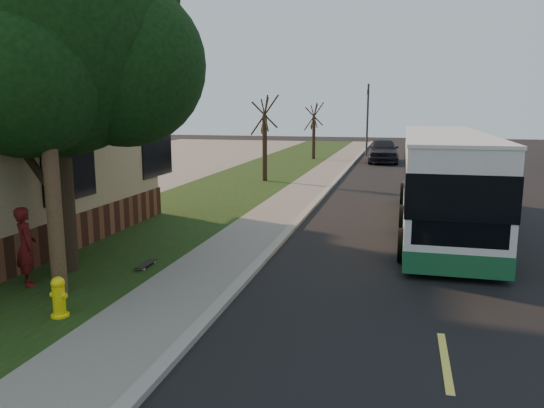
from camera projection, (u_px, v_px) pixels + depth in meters
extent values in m
plane|color=black|center=(196.00, 335.00, 8.90)|extent=(120.00, 120.00, 0.00)
cube|color=black|center=(423.00, 222.00, 17.50)|extent=(8.00, 80.00, 0.01)
cube|color=gray|center=(304.00, 215.00, 18.44)|extent=(0.25, 80.00, 0.12)
cube|color=slate|center=(276.00, 214.00, 18.68)|extent=(2.00, 80.00, 0.08)
cube|color=black|center=(184.00, 210.00, 19.50)|extent=(5.00, 80.00, 0.07)
cylinder|color=yellow|center=(59.00, 302.00, 9.45)|extent=(0.22, 0.22, 0.55)
sphere|color=yellow|center=(58.00, 283.00, 9.39)|extent=(0.24, 0.24, 0.24)
cylinder|color=yellow|center=(59.00, 295.00, 9.43)|extent=(0.30, 0.10, 0.10)
cylinder|color=yellow|center=(59.00, 295.00, 9.43)|extent=(0.10, 0.18, 0.10)
cylinder|color=yellow|center=(60.00, 315.00, 9.49)|extent=(0.32, 0.32, 0.04)
cylinder|color=#473321|center=(43.00, 63.00, 9.80)|extent=(0.30, 0.30, 9.00)
cylinder|color=black|center=(61.00, 184.00, 11.90)|extent=(0.56, 0.56, 4.00)
sphere|color=black|center=(50.00, 35.00, 11.32)|extent=(5.20, 5.20, 5.20)
sphere|color=black|center=(125.00, 65.00, 11.67)|extent=(3.60, 3.60, 3.60)
sphere|color=black|center=(24.00, 75.00, 10.17)|extent=(3.20, 3.20, 3.20)
sphere|color=black|center=(64.00, 26.00, 12.73)|extent=(3.40, 3.40, 3.40)
cylinder|color=black|center=(265.00, 148.00, 26.60)|extent=(0.24, 0.24, 3.30)
cylinder|color=black|center=(265.00, 115.00, 26.30)|extent=(1.38, 0.57, 2.01)
cylinder|color=black|center=(265.00, 115.00, 26.30)|extent=(0.74, 1.21, 1.58)
cylinder|color=black|center=(265.00, 115.00, 26.30)|extent=(0.65, 1.05, 1.95)
cylinder|color=black|center=(265.00, 115.00, 26.30)|extent=(1.28, 0.53, 1.33)
cylinder|color=black|center=(265.00, 115.00, 26.30)|extent=(0.75, 1.21, 1.70)
cylinder|color=black|center=(314.00, 138.00, 37.97)|extent=(0.24, 0.24, 3.03)
cylinder|color=black|center=(314.00, 116.00, 37.69)|extent=(1.38, 0.57, 2.01)
cylinder|color=black|center=(314.00, 116.00, 37.69)|extent=(0.74, 1.21, 1.58)
cylinder|color=black|center=(314.00, 116.00, 37.69)|extent=(0.65, 1.05, 1.95)
cylinder|color=black|center=(314.00, 116.00, 37.69)|extent=(1.28, 0.53, 1.33)
cylinder|color=black|center=(314.00, 116.00, 37.69)|extent=(0.75, 1.21, 1.70)
cylinder|color=#2D2D30|center=(367.00, 120.00, 40.75)|extent=(0.16, 0.16, 5.50)
imported|color=black|center=(368.00, 97.00, 40.43)|extent=(0.18, 0.22, 1.10)
cube|color=silver|center=(443.00, 175.00, 16.35)|extent=(2.29, 10.97, 2.47)
cube|color=#195831|center=(441.00, 216.00, 16.59)|extent=(2.31, 10.99, 0.50)
cube|color=black|center=(444.00, 169.00, 16.32)|extent=(2.33, 11.01, 1.01)
cube|color=black|center=(461.00, 213.00, 11.17)|extent=(1.99, 0.06, 1.46)
cube|color=yellow|center=(465.00, 155.00, 10.95)|extent=(1.46, 0.06, 0.32)
cube|color=#FFF2CC|center=(425.00, 259.00, 11.51)|extent=(0.23, 0.04, 0.14)
cube|color=#FFF2CC|center=(492.00, 264.00, 11.19)|extent=(0.23, 0.04, 0.14)
cube|color=silver|center=(446.00, 134.00, 16.13)|extent=(2.34, 11.02, 0.08)
cylinder|color=black|center=(403.00, 245.00, 13.01)|extent=(0.26, 0.84, 0.84)
cylinder|color=black|center=(503.00, 251.00, 12.47)|extent=(0.26, 0.84, 0.84)
cylinder|color=black|center=(403.00, 219.00, 15.98)|extent=(0.26, 0.84, 0.84)
cylinder|color=black|center=(484.00, 223.00, 15.44)|extent=(0.26, 0.84, 0.84)
cylinder|color=black|center=(404.00, 194.00, 20.70)|extent=(0.26, 0.84, 0.84)
cylinder|color=black|center=(465.00, 196.00, 20.16)|extent=(0.26, 0.84, 0.84)
imported|color=#531011|center=(26.00, 247.00, 11.00)|extent=(0.72, 0.71, 1.68)
cube|color=black|center=(146.00, 264.00, 12.45)|extent=(0.22, 0.80, 0.02)
cylinder|color=silver|center=(141.00, 269.00, 12.19)|extent=(0.18, 0.05, 0.05)
cylinder|color=silver|center=(152.00, 262.00, 12.73)|extent=(0.18, 0.05, 0.05)
cube|color=black|center=(76.00, 201.00, 17.52)|extent=(1.81, 1.60, 1.30)
cube|color=black|center=(75.00, 180.00, 17.40)|extent=(1.88, 1.67, 0.09)
imported|color=black|center=(383.00, 150.00, 36.31)|extent=(2.22, 5.04, 1.69)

